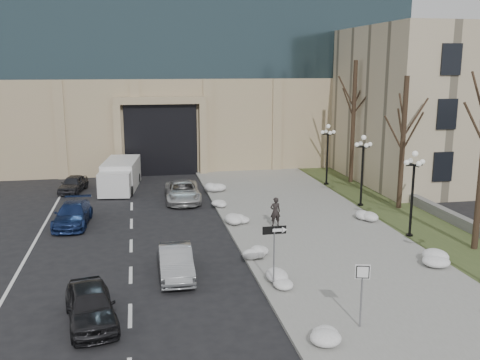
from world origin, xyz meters
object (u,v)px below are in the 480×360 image
object	(u,v)px
car_b	(176,262)
lamppost_c	(363,161)
one_way_sign	(278,237)
lamppost_d	(328,146)
pedestrian	(275,212)
box_truck	(120,176)
lamppost_b	(413,182)
car_e	(73,184)
car_c	(73,214)
keep_sign	(362,282)
car_d	(183,192)
car_a	(90,305)

from	to	relation	value
car_b	lamppost_c	size ratio (longest dim) A/B	0.86
one_way_sign	lamppost_d	distance (m)	20.32
pedestrian	box_truck	bearing A→B (deg)	-56.02
pedestrian	lamppost_b	size ratio (longest dim) A/B	0.35
lamppost_c	pedestrian	bearing A→B (deg)	-153.11
car_b	lamppost_d	world-z (taller)	lamppost_d
pedestrian	car_e	bearing A→B (deg)	-46.14
lamppost_b	car_b	bearing A→B (deg)	-166.82
box_truck	lamppost_d	distance (m)	15.85
box_truck	lamppost_b	distance (m)	21.60
car_c	lamppost_d	size ratio (longest dim) A/B	0.96
keep_sign	lamppost_d	distance (m)	23.22
car_c	car_e	bearing A→B (deg)	99.27
lamppost_b	lamppost_d	world-z (taller)	same
keep_sign	lamppost_b	size ratio (longest dim) A/B	0.51
car_e	box_truck	world-z (taller)	box_truck
keep_sign	lamppost_c	bearing A→B (deg)	81.09
keep_sign	car_d	bearing A→B (deg)	117.83
lamppost_c	car_d	bearing A→B (deg)	162.09
car_c	lamppost_b	world-z (taller)	lamppost_b
car_a	car_e	xyz separation A→B (m)	(-2.83, 21.31, -0.09)
car_e	lamppost_c	size ratio (longest dim) A/B	0.75
keep_sign	lamppost_b	world-z (taller)	lamppost_b
car_b	pedestrian	distance (m)	8.66
car_a	lamppost_c	size ratio (longest dim) A/B	0.86
car_c	keep_sign	distance (m)	18.82
car_c	car_d	size ratio (longest dim) A/B	0.92
car_a	keep_sign	distance (m)	9.69
car_b	lamppost_d	size ratio (longest dim) A/B	0.86
pedestrian	car_d	bearing A→B (deg)	-59.93
box_truck	lamppost_d	world-z (taller)	lamppost_d
car_a	keep_sign	xyz separation A→B (m)	(9.34, -2.33, 1.09)
keep_sign	lamppost_b	bearing A→B (deg)	67.95
car_b	keep_sign	world-z (taller)	keep_sign
keep_sign	lamppost_c	xyz separation A→B (m)	(6.83, 15.66, 1.28)
car_d	keep_sign	world-z (taller)	keep_sign
one_way_sign	lamppost_c	size ratio (longest dim) A/B	0.58
car_b	lamppost_c	distance (m)	16.14
box_truck	keep_sign	xyz separation A→B (m)	(8.79, -23.95, 0.77)
keep_sign	lamppost_b	xyz separation A→B (m)	(6.83, 9.16, 1.28)
car_c	lamppost_b	bearing A→B (deg)	-14.43
box_truck	lamppost_b	xyz separation A→B (m)	(15.61, -14.79, 2.06)
car_d	lamppost_c	size ratio (longest dim) A/B	1.04
car_e	one_way_sign	world-z (taller)	one_way_sign
pedestrian	keep_sign	world-z (taller)	keep_sign
car_b	lamppost_b	bearing A→B (deg)	13.70
box_truck	keep_sign	bearing A→B (deg)	-62.80
car_b	lamppost_c	world-z (taller)	lamppost_c
car_d	pedestrian	xyz separation A→B (m)	(4.67, -7.06, 0.27)
pedestrian	keep_sign	xyz separation A→B (m)	(-0.13, -12.27, 0.83)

